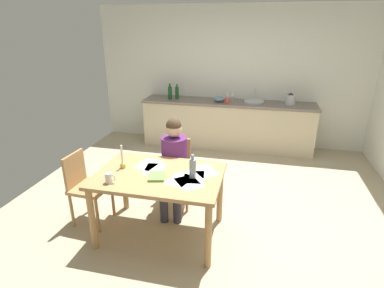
{
  "coord_description": "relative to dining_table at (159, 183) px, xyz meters",
  "views": [
    {
      "loc": [
        0.6,
        -3.37,
        2.23
      ],
      "look_at": [
        -0.19,
        0.08,
        0.85
      ],
      "focal_mm": 28.55,
      "sensor_mm": 36.0,
      "label": 1
    }
  ],
  "objects": [
    {
      "name": "bottle_vinegar",
      "position": [
        -0.6,
        2.86,
        0.37
      ],
      "size": [
        0.07,
        0.07,
        0.28
      ],
      "color": "#194C23",
      "rests_on": "kitchen_counter"
    },
    {
      "name": "coffee_mug",
      "position": [
        -0.42,
        -0.29,
        0.16
      ],
      "size": [
        0.11,
        0.07,
        0.11
      ],
      "color": "white",
      "rests_on": "dining_table"
    },
    {
      "name": "wall_back",
      "position": [
        0.39,
        3.22,
        0.65
      ],
      "size": [
        5.2,
        0.12,
        2.6
      ],
      "primitive_type": "cube",
      "color": "silver",
      "rests_on": "ground"
    },
    {
      "name": "ground_plane",
      "position": [
        0.39,
        0.62,
        -0.67
      ],
      "size": [
        5.2,
        5.2,
        0.04
      ],
      "primitive_type": "cube",
      "color": "tan"
    },
    {
      "name": "paper_bill",
      "position": [
        0.46,
        0.18,
        0.11
      ],
      "size": [
        0.35,
        0.36,
        0.0
      ],
      "primitive_type": "cube",
      "rotation": [
        0.0,
        0.0,
        0.69
      ],
      "color": "white",
      "rests_on": "dining_table"
    },
    {
      "name": "paper_notice",
      "position": [
        0.38,
        0.01,
        0.11
      ],
      "size": [
        0.25,
        0.32,
        0.0
      ],
      "primitive_type": "cube",
      "rotation": [
        0.0,
        0.0,
        0.15
      ],
      "color": "white",
      "rests_on": "dining_table"
    },
    {
      "name": "kitchen_counter",
      "position": [
        0.39,
        2.86,
        -0.2
      ],
      "size": [
        3.21,
        0.64,
        0.9
      ],
      "color": "beige",
      "rests_on": "ground"
    },
    {
      "name": "bottle_oil",
      "position": [
        -0.72,
        2.8,
        0.37
      ],
      "size": [
        0.08,
        0.08,
        0.3
      ],
      "color": "#194C23",
      "rests_on": "kitchen_counter"
    },
    {
      "name": "chair_at_table",
      "position": [
        -0.01,
        0.69,
        -0.17
      ],
      "size": [
        0.45,
        0.45,
        0.86
      ],
      "color": "tan",
      "rests_on": "ground"
    },
    {
      "name": "wine_bottle_on_table",
      "position": [
        0.37,
        0.0,
        0.21
      ],
      "size": [
        0.07,
        0.07,
        0.26
      ],
      "color": "#8C999E",
      "rests_on": "dining_table"
    },
    {
      "name": "sink_unit",
      "position": [
        0.87,
        2.86,
        0.27
      ],
      "size": [
        0.36,
        0.36,
        0.24
      ],
      "color": "#B2B7BC",
      "rests_on": "kitchen_counter"
    },
    {
      "name": "teacup_on_counter",
      "position": [
        0.4,
        2.71,
        0.3
      ],
      "size": [
        0.11,
        0.07,
        0.1
      ],
      "color": "#D84C3F",
      "rests_on": "kitchen_counter"
    },
    {
      "name": "paper_envelope",
      "position": [
        -0.09,
        0.1,
        0.11
      ],
      "size": [
        0.24,
        0.32,
        0.0
      ],
      "primitive_type": "cube",
      "rotation": [
        0.0,
        0.0,
        0.11
      ],
      "color": "white",
      "rests_on": "dining_table"
    },
    {
      "name": "chair_side_empty",
      "position": [
        -0.93,
        0.05,
        -0.17
      ],
      "size": [
        0.42,
        0.42,
        0.86
      ],
      "color": "tan",
      "rests_on": "ground"
    },
    {
      "name": "wine_glass_by_kettle",
      "position": [
        0.35,
        3.01,
        0.36
      ],
      "size": [
        0.07,
        0.07,
        0.15
      ],
      "color": "silver",
      "rests_on": "kitchen_counter"
    },
    {
      "name": "book_magazine",
      "position": [
        0.0,
        -0.08,
        0.12
      ],
      "size": [
        0.21,
        0.25,
        0.02
      ],
      "primitive_type": "cube",
      "rotation": [
        0.0,
        0.0,
        0.24
      ],
      "color": "#6BA349",
      "rests_on": "dining_table"
    },
    {
      "name": "candlestick",
      "position": [
        -0.44,
        0.05,
        0.18
      ],
      "size": [
        0.06,
        0.06,
        0.27
      ],
      "color": "gold",
      "rests_on": "dining_table"
    },
    {
      "name": "dining_table",
      "position": [
        0.0,
        0.0,
        0.0
      ],
      "size": [
        1.34,
        0.9,
        0.76
      ],
      "color": "tan",
      "rests_on": "ground"
    },
    {
      "name": "paper_letter",
      "position": [
        0.25,
        -0.08,
        0.11
      ],
      "size": [
        0.29,
        0.34,
        0.0
      ],
      "primitive_type": "cube",
      "rotation": [
        0.0,
        0.0,
        -0.29
      ],
      "color": "white",
      "rests_on": "dining_table"
    },
    {
      "name": "paper_flyer",
      "position": [
        0.35,
        -0.12,
        0.11
      ],
      "size": [
        0.35,
        0.36,
        0.0
      ],
      "primitive_type": "cube",
      "rotation": [
        0.0,
        0.0,
        0.67
      ],
      "color": "white",
      "rests_on": "dining_table"
    },
    {
      "name": "wine_glass_near_sink",
      "position": [
        0.46,
        3.01,
        0.36
      ],
      "size": [
        0.07,
        0.07,
        0.15
      ],
      "color": "silver",
      "rests_on": "kitchen_counter"
    },
    {
      "name": "stovetop_kettle",
      "position": [
        1.5,
        2.86,
        0.35
      ],
      "size": [
        0.18,
        0.18,
        0.22
      ],
      "color": "#B7BABF",
      "rests_on": "kitchen_counter"
    },
    {
      "name": "person_seated",
      "position": [
        0.0,
        0.55,
        0.03
      ],
      "size": [
        0.37,
        0.62,
        1.19
      ],
      "color": "#592666",
      "rests_on": "ground"
    },
    {
      "name": "paper_receipt",
      "position": [
        -0.2,
        0.2,
        0.11
      ],
      "size": [
        0.27,
        0.34,
        0.0
      ],
      "primitive_type": "cube",
      "rotation": [
        0.0,
        0.0,
        -0.22
      ],
      "color": "white",
      "rests_on": "dining_table"
    },
    {
      "name": "mixing_bowl",
      "position": [
        0.23,
        2.81,
        0.3
      ],
      "size": [
        0.22,
        0.22,
        0.1
      ],
      "primitive_type": "ellipsoid",
      "color": "#668C99",
      "rests_on": "kitchen_counter"
    }
  ]
}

